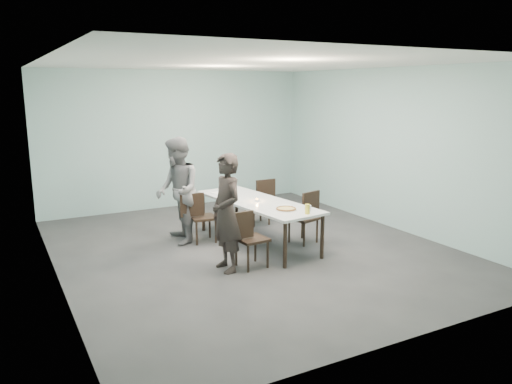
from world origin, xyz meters
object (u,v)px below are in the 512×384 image
chair_near_right (307,213)px  beer_glass (307,209)px  chair_near_left (247,235)px  diner_near (227,213)px  amber_tumbler (233,191)px  diner_far (178,191)px  chair_far_left (199,214)px  pizza (286,209)px  water_tumbler (309,208)px  chair_far_right (261,198)px  side_plate (286,205)px  table (257,204)px  tealight (257,200)px

chair_near_right → beer_glass: bearing=41.2°
chair_near_left → chair_near_right: bearing=19.6°
diner_near → amber_tumbler: bearing=150.0°
chair_near_left → chair_near_right: 1.64m
diner_far → chair_far_left: bearing=74.5°
diner_near → diner_far: 1.61m
pizza → water_tumbler: water_tumbler is taller
chair_near_left → chair_far_right: size_ratio=1.00×
diner_near → beer_glass: size_ratio=11.51×
chair_near_right → side_plate: bearing=6.1°
chair_near_left → chair_near_right: (1.49, 0.66, 0.00)m
chair_far_right → pizza: bearing=71.9°
table → amber_tumbler: size_ratio=33.64×
chair_near_left → diner_far: 1.78m
chair_far_left → chair_near_right: 1.86m
chair_far_left → water_tumbler: (1.22, -1.55, 0.29)m
tealight → amber_tumbler: bearing=93.7°
chair_far_left → diner_near: (-0.14, -1.46, 0.36)m
table → side_plate: (0.24, -0.53, 0.06)m
chair_far_right → pizza: chair_far_right is taller
pizza → tealight: (-0.11, 0.75, 0.00)m
diner_near → side_plate: bearing=105.4°
table → chair_far_left: bearing=147.6°
chair_far_right → tealight: (-0.70, -1.13, 0.27)m
chair_far_right → diner_far: bearing=11.7°
beer_glass → side_plate: bearing=89.9°
chair_far_left → side_plate: chair_far_left is taller
water_tumbler → tealight: size_ratio=1.61×
amber_tumbler → tealight: bearing=-86.3°
table → water_tumbler: water_tumbler is taller
pizza → chair_near_left: bearing=-166.5°
chair_far_right → beer_glass: 2.30m
tealight → table: bearing=51.0°
diner_far → water_tumbler: diner_far is taller
beer_glass → tealight: bearing=103.9°
amber_tumbler → diner_far: bearing=-174.4°
table → diner_far: diner_far is taller
diner_far → pizza: diner_far is taller
diner_near → water_tumbler: size_ratio=19.18×
diner_near → pizza: size_ratio=5.08×
chair_near_right → pizza: bearing=18.5°
side_plate → diner_near: bearing=-162.8°
water_tumbler → diner_near: bearing=176.3°
diner_far → tealight: diner_far is taller
chair_near_left → diner_near: (-0.30, 0.06, 0.36)m
chair_near_left → pizza: size_ratio=2.56×
chair_far_left → amber_tumbler: size_ratio=10.88×
diner_far → beer_glass: bearing=46.8°
chair_near_right → diner_near: 1.93m
chair_near_right → diner_far: diner_far is taller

